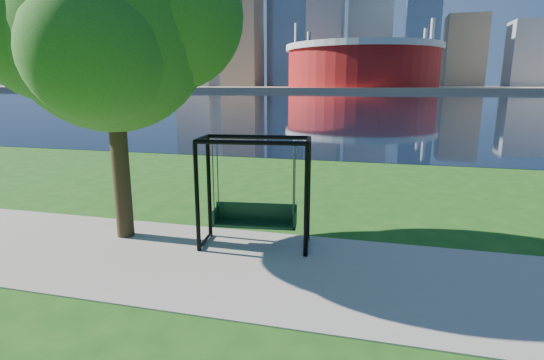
% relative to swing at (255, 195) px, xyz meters
% --- Properties ---
extents(ground, '(900.00, 900.00, 0.00)m').
position_rel_swing_xyz_m(ground, '(0.60, -0.63, -1.20)').
color(ground, '#1E5114').
rests_on(ground, ground).
extents(path, '(120.00, 4.00, 0.03)m').
position_rel_swing_xyz_m(path, '(0.60, -1.13, -1.19)').
color(path, '#9E937F').
rests_on(path, ground).
extents(river, '(900.00, 180.00, 0.02)m').
position_rel_swing_xyz_m(river, '(0.60, 101.37, -1.19)').
color(river, black).
rests_on(river, ground).
extents(far_bank, '(900.00, 228.00, 2.00)m').
position_rel_swing_xyz_m(far_bank, '(0.60, 305.37, -0.20)').
color(far_bank, '#937F60').
rests_on(far_bank, ground).
extents(stadium, '(83.00, 83.00, 32.00)m').
position_rel_swing_xyz_m(stadium, '(-9.40, 234.37, 13.03)').
color(stadium, maroon).
rests_on(stadium, far_bank).
extents(skyline, '(392.00, 66.00, 96.50)m').
position_rel_swing_xyz_m(skyline, '(-3.66, 318.77, 34.69)').
color(skyline, gray).
rests_on(skyline, far_bank).
extents(swing, '(2.54, 1.35, 2.48)m').
position_rel_swing_xyz_m(swing, '(0.00, 0.00, 0.00)').
color(swing, black).
rests_on(swing, ground).
extents(park_tree, '(5.61, 5.06, 6.96)m').
position_rel_swing_xyz_m(park_tree, '(-3.25, -0.14, 3.64)').
color(park_tree, black).
rests_on(park_tree, ground).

